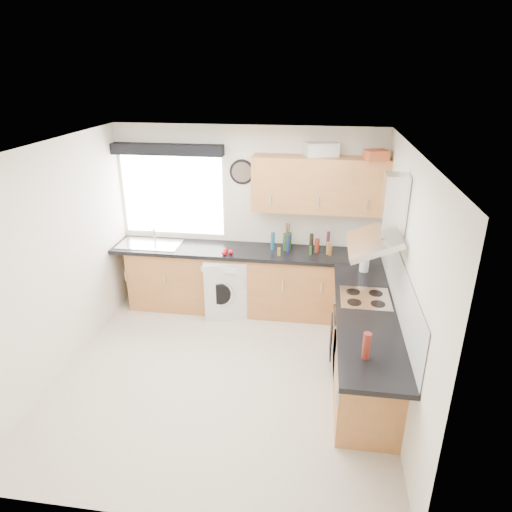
% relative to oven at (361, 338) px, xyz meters
% --- Properties ---
extents(ground_plane, '(3.60, 3.60, 0.00)m').
position_rel_oven_xyz_m(ground_plane, '(-1.50, -0.30, -0.42)').
color(ground_plane, beige).
extents(ceiling, '(3.60, 3.60, 0.02)m').
position_rel_oven_xyz_m(ceiling, '(-1.50, -0.30, 2.08)').
color(ceiling, white).
rests_on(ceiling, wall_back).
extents(wall_back, '(3.60, 0.02, 2.50)m').
position_rel_oven_xyz_m(wall_back, '(-1.50, 1.50, 0.82)').
color(wall_back, silver).
rests_on(wall_back, ground_plane).
extents(wall_front, '(3.60, 0.02, 2.50)m').
position_rel_oven_xyz_m(wall_front, '(-1.50, -2.10, 0.82)').
color(wall_front, silver).
rests_on(wall_front, ground_plane).
extents(wall_left, '(0.02, 3.60, 2.50)m').
position_rel_oven_xyz_m(wall_left, '(-3.30, -0.30, 0.82)').
color(wall_left, silver).
rests_on(wall_left, ground_plane).
extents(wall_right, '(0.02, 3.60, 2.50)m').
position_rel_oven_xyz_m(wall_right, '(0.30, -0.30, 0.82)').
color(wall_right, silver).
rests_on(wall_right, ground_plane).
extents(window, '(1.40, 0.02, 1.10)m').
position_rel_oven_xyz_m(window, '(-2.55, 1.49, 1.12)').
color(window, silver).
rests_on(window, wall_back).
extents(window_blind, '(1.50, 0.18, 0.14)m').
position_rel_oven_xyz_m(window_blind, '(-2.55, 1.40, 1.76)').
color(window_blind, black).
rests_on(window_blind, wall_back).
extents(splashback, '(0.01, 3.00, 0.54)m').
position_rel_oven_xyz_m(splashback, '(0.29, 0.00, 0.75)').
color(splashback, white).
rests_on(splashback, wall_right).
extents(base_cab_back, '(3.00, 0.58, 0.86)m').
position_rel_oven_xyz_m(base_cab_back, '(-1.60, 1.21, 0.01)').
color(base_cab_back, '#975F30').
rests_on(base_cab_back, ground_plane).
extents(base_cab_corner, '(0.60, 0.60, 0.86)m').
position_rel_oven_xyz_m(base_cab_corner, '(0.00, 1.20, 0.01)').
color(base_cab_corner, '#975F30').
rests_on(base_cab_corner, ground_plane).
extents(base_cab_right, '(0.58, 2.10, 0.86)m').
position_rel_oven_xyz_m(base_cab_right, '(0.01, -0.15, 0.01)').
color(base_cab_right, '#975F30').
rests_on(base_cab_right, ground_plane).
extents(worktop_back, '(3.60, 0.62, 0.05)m').
position_rel_oven_xyz_m(worktop_back, '(-1.50, 1.20, 0.46)').
color(worktop_back, black).
rests_on(worktop_back, base_cab_back).
extents(worktop_right, '(0.62, 2.42, 0.05)m').
position_rel_oven_xyz_m(worktop_right, '(0.00, -0.30, 0.46)').
color(worktop_right, black).
rests_on(worktop_right, base_cab_right).
extents(sink, '(0.84, 0.46, 0.10)m').
position_rel_oven_xyz_m(sink, '(-2.83, 1.20, 0.52)').
color(sink, silver).
rests_on(sink, worktop_back).
extents(oven, '(0.56, 0.58, 0.85)m').
position_rel_oven_xyz_m(oven, '(0.00, 0.00, 0.00)').
color(oven, black).
rests_on(oven, ground_plane).
extents(hob_plate, '(0.52, 0.52, 0.01)m').
position_rel_oven_xyz_m(hob_plate, '(0.00, 0.00, 0.49)').
color(hob_plate, silver).
rests_on(hob_plate, worktop_right).
extents(extractor_hood, '(0.52, 0.78, 0.66)m').
position_rel_oven_xyz_m(extractor_hood, '(0.10, -0.00, 1.34)').
color(extractor_hood, silver).
rests_on(extractor_hood, wall_right).
extents(upper_cabinets, '(1.70, 0.35, 0.70)m').
position_rel_oven_xyz_m(upper_cabinets, '(-0.55, 1.32, 1.38)').
color(upper_cabinets, '#975F30').
rests_on(upper_cabinets, wall_back).
extents(washing_machine, '(0.69, 0.68, 0.82)m').
position_rel_oven_xyz_m(washing_machine, '(-1.77, 1.10, -0.01)').
color(washing_machine, silver).
rests_on(washing_machine, ground_plane).
extents(wall_clock, '(0.34, 0.04, 0.34)m').
position_rel_oven_xyz_m(wall_clock, '(-1.57, 1.48, 1.47)').
color(wall_clock, black).
rests_on(wall_clock, wall_back).
extents(casserole, '(0.47, 0.40, 0.17)m').
position_rel_oven_xyz_m(casserole, '(-0.56, 1.42, 1.81)').
color(casserole, silver).
rests_on(casserole, upper_cabinets).
extents(storage_box, '(0.31, 0.28, 0.12)m').
position_rel_oven_xyz_m(storage_box, '(0.10, 1.22, 1.78)').
color(storage_box, '#B34B26').
rests_on(storage_box, upper_cabinets).
extents(utensil_pot, '(0.10, 0.10, 0.14)m').
position_rel_oven_xyz_m(utensil_pot, '(-0.94, 1.40, 0.55)').
color(utensil_pot, gray).
rests_on(utensil_pot, worktop_back).
extents(kitchen_roll, '(0.11, 0.11, 0.24)m').
position_rel_oven_xyz_m(kitchen_roll, '(0.04, 0.72, 0.61)').
color(kitchen_roll, silver).
rests_on(kitchen_roll, worktop_right).
extents(tomato_cluster, '(0.17, 0.17, 0.07)m').
position_rel_oven_xyz_m(tomato_cluster, '(-1.70, 1.00, 0.52)').
color(tomato_cluster, '#B50711').
rests_on(tomato_cluster, worktop_back).
extents(jar_0, '(0.04, 0.04, 0.12)m').
position_rel_oven_xyz_m(jar_0, '(-0.62, 1.14, 0.55)').
color(jar_0, '#22511D').
rests_on(jar_0, worktop_back).
extents(jar_1, '(0.06, 0.06, 0.19)m').
position_rel_oven_xyz_m(jar_1, '(-0.54, 1.23, 0.58)').
color(jar_1, maroon).
rests_on(jar_1, worktop_back).
extents(jar_2, '(0.07, 0.07, 0.24)m').
position_rel_oven_xyz_m(jar_2, '(-0.95, 1.25, 0.60)').
color(jar_2, '#1D3F16').
rests_on(jar_2, worktop_back).
extents(jar_3, '(0.05, 0.05, 0.14)m').
position_rel_oven_xyz_m(jar_3, '(-0.36, 1.16, 0.55)').
color(jar_3, brown).
rests_on(jar_3, worktop_back).
extents(jar_4, '(0.04, 0.04, 0.17)m').
position_rel_oven_xyz_m(jar_4, '(-0.40, 1.19, 0.57)').
color(jar_4, olive).
rests_on(jar_4, worktop_back).
extents(jar_5, '(0.04, 0.04, 0.11)m').
position_rel_oven_xyz_m(jar_5, '(-1.02, 1.06, 0.54)').
color(jar_5, olive).
rests_on(jar_5, worktop_back).
extents(jar_6, '(0.06, 0.06, 0.24)m').
position_rel_oven_xyz_m(jar_6, '(-1.13, 1.24, 0.61)').
color(jar_6, navy).
rests_on(jar_6, worktop_back).
extents(jar_7, '(0.04, 0.04, 0.26)m').
position_rel_oven_xyz_m(jar_7, '(-0.40, 1.35, 0.61)').
color(jar_7, '#511D21').
rests_on(jar_7, worktop_back).
extents(jar_8, '(0.05, 0.05, 0.24)m').
position_rel_oven_xyz_m(jar_8, '(-0.62, 1.29, 0.60)').
color(jar_8, black).
rests_on(jar_8, worktop_back).
extents(jar_9, '(0.07, 0.07, 0.10)m').
position_rel_oven_xyz_m(jar_9, '(-0.92, 1.36, 0.53)').
color(jar_9, navy).
rests_on(jar_9, worktop_back).
extents(jar_10, '(0.06, 0.06, 0.24)m').
position_rel_oven_xyz_m(jar_10, '(-0.91, 1.27, 0.61)').
color(jar_10, '#1B3E16').
rests_on(jar_10, worktop_back).
extents(jar_11, '(0.04, 0.04, 0.24)m').
position_rel_oven_xyz_m(jar_11, '(-0.92, 1.21, 0.60)').
color(jar_11, navy).
rests_on(jar_11, worktop_back).
extents(bottle_0, '(0.07, 0.07, 0.24)m').
position_rel_oven_xyz_m(bottle_0, '(-0.08, -1.08, 0.61)').
color(bottle_0, maroon).
rests_on(bottle_0, worktop_right).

